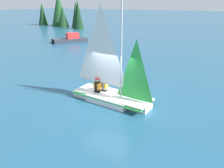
% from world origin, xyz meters
% --- Properties ---
extents(ground_plane, '(260.00, 260.00, 0.00)m').
position_xyz_m(ground_plane, '(0.00, 0.00, 0.00)').
color(ground_plane, '#235675').
extents(sailboat_main, '(4.42, 1.89, 5.02)m').
position_xyz_m(sailboat_main, '(-0.05, 0.00, 0.71)').
color(sailboat_main, white).
rests_on(sailboat_main, ground_plane).
extents(sailor_helm, '(0.36, 0.32, 1.16)m').
position_xyz_m(sailor_helm, '(-0.63, 0.26, 0.62)').
color(sailor_helm, black).
rests_on(sailor_helm, ground_plane).
extents(sailor_crew, '(0.36, 0.32, 1.16)m').
position_xyz_m(sailor_crew, '(-0.86, -0.10, 0.63)').
color(sailor_crew, black).
rests_on(sailor_crew, ground_plane).
extents(motorboat_distant, '(3.70, 4.42, 1.17)m').
position_xyz_m(motorboat_distant, '(-13.70, 13.04, 0.41)').
color(motorboat_distant, '#333842').
rests_on(motorboat_distant, ground_plane).
extents(treeline_shore, '(14.43, 5.49, 6.99)m').
position_xyz_m(treeline_shore, '(-28.62, 27.44, 2.90)').
color(treeline_shore, '#1E4C23').
rests_on(treeline_shore, ground_plane).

